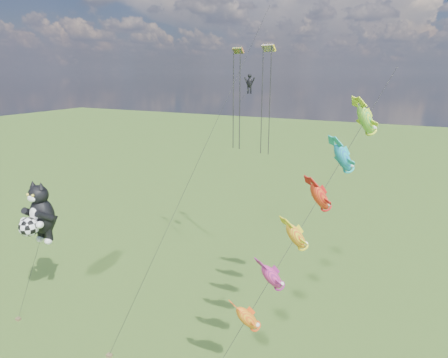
% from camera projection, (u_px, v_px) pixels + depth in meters
% --- Properties ---
extents(ground, '(300.00, 300.00, 0.00)m').
position_uv_depth(ground, '(17.00, 340.00, 29.30)').
color(ground, '#234511').
extents(cat_kite_rig, '(2.79, 4.14, 11.74)m').
position_uv_depth(cat_kite_rig, '(39.00, 214.00, 30.82)').
color(cat_kite_rig, brown).
rests_on(cat_kite_rig, ground).
extents(fish_windsock_rig, '(8.98, 13.33, 20.62)m').
position_uv_depth(fish_windsock_rig, '(307.00, 217.00, 23.27)').
color(fish_windsock_rig, brown).
rests_on(fish_windsock_rig, ground).
extents(parafoil_rig, '(6.87, 16.66, 25.76)m').
position_uv_depth(parafoil_rig, '(248.00, 87.00, 32.40)').
color(parafoil_rig, brown).
rests_on(parafoil_rig, ground).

